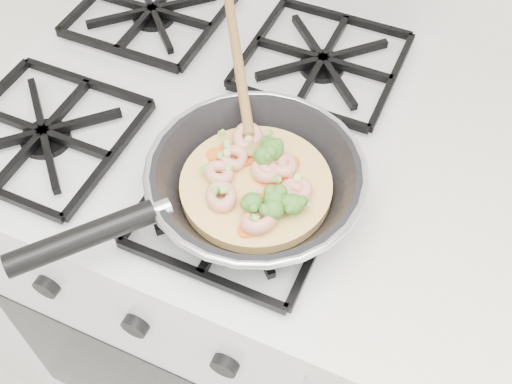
% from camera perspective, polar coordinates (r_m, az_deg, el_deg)
% --- Properties ---
extents(stove, '(0.60, 0.60, 0.92)m').
position_cam_1_polar(stove, '(1.26, -4.39, -6.06)').
color(stove, silver).
rests_on(stove, ground).
extents(skillet, '(0.34, 0.50, 0.08)m').
position_cam_1_polar(skillet, '(0.74, -0.30, 1.07)').
color(skillet, black).
rests_on(skillet, stove).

